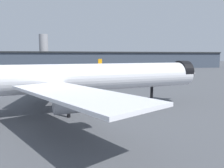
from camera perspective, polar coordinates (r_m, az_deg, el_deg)
ground at (r=51.07m, az=-6.95°, el=-6.72°), size 900.00×900.00×0.00m
airliner_near_gate at (r=48.11m, az=-9.16°, el=1.45°), size 64.52×58.05×17.02m
airliner_far_taxiway at (r=174.99m, az=-6.53°, el=4.55°), size 32.58×29.27×9.91m
terminal_building at (r=224.68m, az=-0.88°, el=6.20°), size 234.65×32.78×32.43m
service_truck_front at (r=85.70m, az=-21.50°, el=-0.46°), size 5.68×5.32×3.00m
traffic_cone_near_nose at (r=86.64m, az=3.43°, el=-0.74°), size 0.52×0.52×0.64m
traffic_cone_wingtip at (r=88.18m, az=-11.47°, el=-0.72°), size 0.53×0.53×0.67m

